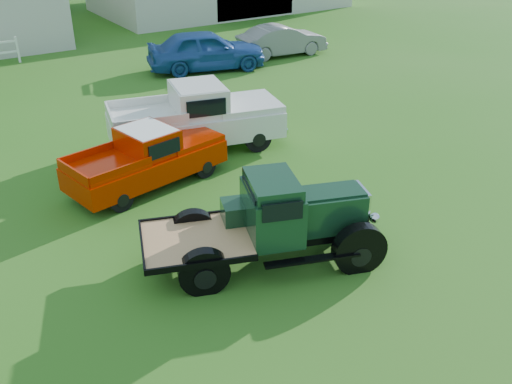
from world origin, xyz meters
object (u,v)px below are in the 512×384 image
vintage_flatbed (268,221)px  misc_car_grey (282,40)px  white_pickup (196,118)px  misc_car_blue (206,50)px  red_pickup (146,157)px

vintage_flatbed → misc_car_grey: 17.72m
white_pickup → misc_car_blue: (4.53, 7.69, -0.11)m
misc_car_blue → misc_car_grey: (4.33, 0.24, -0.16)m
misc_car_grey → red_pickup: bearing=136.1°
vintage_flatbed → misc_car_grey: (10.47, 14.30, -0.28)m
red_pickup → misc_car_grey: 14.66m
red_pickup → misc_car_blue: (6.86, 9.24, 0.06)m
vintage_flatbed → misc_car_blue: 15.34m
vintage_flatbed → misc_car_grey: bearing=73.2°
misc_car_blue → red_pickup: bearing=158.8°
white_pickup → misc_car_grey: white_pickup is taller
vintage_flatbed → misc_car_grey: size_ratio=1.15×
red_pickup → white_pickup: size_ratio=0.83×
white_pickup → misc_car_blue: bearing=72.6°
white_pickup → red_pickup: bearing=-133.3°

